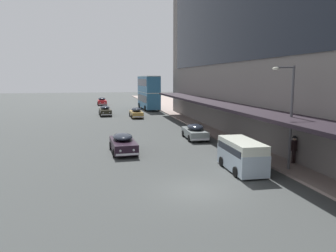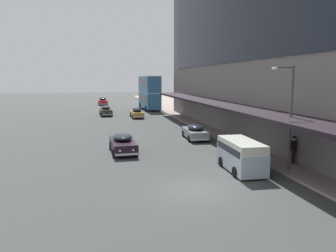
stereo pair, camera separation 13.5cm
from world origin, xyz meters
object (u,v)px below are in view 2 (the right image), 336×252
(vw_van, at_px, (240,154))
(fire_hydrant, at_px, (258,151))
(transit_bus_kerbside_front, at_px, (149,91))
(sedan_second_mid, at_px, (106,111))
(pedestrian_at_kerb, at_px, (294,148))
(sedan_far_back, at_px, (123,143))
(sedan_lead_near, at_px, (137,113))
(sedan_second_near, at_px, (103,101))
(street_lamp, at_px, (288,110))
(sedan_trailing_mid, at_px, (195,131))

(vw_van, bearing_deg, fire_hydrant, 46.15)
(transit_bus_kerbside_front, height_order, sedan_second_mid, transit_bus_kerbside_front)
(sedan_second_mid, xyz_separation_m, pedestrian_at_kerb, (11.63, -32.90, 0.42))
(sedan_far_back, xyz_separation_m, fire_hydrant, (9.56, -3.99, -0.24))
(sedan_far_back, height_order, pedestrian_at_kerb, pedestrian_at_kerb)
(sedan_lead_near, distance_m, sedan_second_near, 24.61)
(transit_bus_kerbside_front, height_order, fire_hydrant, transit_bus_kerbside_front)
(sedan_far_back, xyz_separation_m, sedan_second_near, (-0.87, 46.78, 0.07))
(sedan_second_near, xyz_separation_m, vw_van, (7.79, -53.52, 0.29))
(sedan_lead_near, bearing_deg, sedan_second_mid, 138.48)
(pedestrian_at_kerb, height_order, street_lamp, street_lamp)
(transit_bus_kerbside_front, bearing_deg, street_lamp, -87.16)
(sedan_lead_near, height_order, street_lamp, street_lamp)
(sedan_lead_near, distance_m, sedan_trailing_mid, 18.70)
(sedan_trailing_mid, bearing_deg, sedan_second_mid, 109.54)
(sedan_far_back, distance_m, pedestrian_at_kerb, 12.64)
(sedan_far_back, xyz_separation_m, vw_van, (6.92, -6.74, 0.36))
(sedan_second_near, relative_size, pedestrian_at_kerb, 2.44)
(sedan_far_back, bearing_deg, transit_bus_kerbside_front, 77.87)
(street_lamp, bearing_deg, sedan_second_mid, 106.77)
(sedan_trailing_mid, distance_m, street_lamp, 12.49)
(sedan_trailing_mid, xyz_separation_m, vw_van, (-0.28, -10.96, 0.36))
(pedestrian_at_kerb, bearing_deg, sedan_trailing_mid, 109.33)
(transit_bus_kerbside_front, bearing_deg, sedan_trailing_mid, -90.51)
(fire_hydrant, bearing_deg, sedan_second_mid, 108.62)
(sedan_trailing_mid, bearing_deg, sedan_second_near, 100.73)
(sedan_second_near, bearing_deg, sedan_trailing_mid, -79.27)
(sedan_far_back, height_order, sedan_second_mid, sedan_second_mid)
(sedan_second_mid, relative_size, street_lamp, 0.79)
(sedan_second_mid, distance_m, fire_hydrant, 32.21)
(sedan_second_mid, bearing_deg, fire_hydrant, -71.38)
(transit_bus_kerbside_front, distance_m, sedan_trailing_mid, 30.65)
(sedan_second_mid, bearing_deg, street_lamp, -73.23)
(sedan_second_mid, xyz_separation_m, sedan_second_near, (-0.15, 20.25, 0.05))
(sedan_second_mid, height_order, sedan_second_near, sedan_second_near)
(street_lamp, bearing_deg, transit_bus_kerbside_front, 92.84)
(vw_van, xyz_separation_m, fire_hydrant, (2.64, 2.75, -0.60))
(pedestrian_at_kerb, bearing_deg, transit_bus_kerbside_front, 94.78)
(sedan_far_back, height_order, sedan_trailing_mid, sedan_trailing_mid)
(vw_van, distance_m, pedestrian_at_kerb, 4.01)
(street_lamp, bearing_deg, sedan_far_back, 141.48)
(pedestrian_at_kerb, bearing_deg, vw_van, -174.65)
(sedan_second_near, height_order, fire_hydrant, sedan_second_near)
(sedan_lead_near, xyz_separation_m, vw_van, (3.20, -29.34, 0.34))
(sedan_far_back, xyz_separation_m, street_lamp, (9.57, -7.62, 3.18))
(transit_bus_kerbside_front, height_order, sedan_far_back, transit_bus_kerbside_front)
(sedan_lead_near, relative_size, fire_hydrant, 6.83)
(sedan_lead_near, relative_size, street_lamp, 0.74)
(vw_van, bearing_deg, transit_bus_kerbside_front, 89.24)
(sedan_second_mid, height_order, pedestrian_at_kerb, pedestrian_at_kerb)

